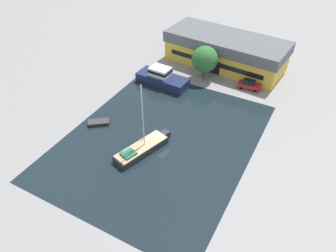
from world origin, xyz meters
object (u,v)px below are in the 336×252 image
object	(u,v)px
quay_tree_near_building	(205,59)
small_dinghy	(99,122)
parked_car	(249,85)
sailboat_moored	(142,148)
warehouse_building	(226,50)
motor_cruiser	(162,78)

from	to	relation	value
quay_tree_near_building	small_dinghy	world-z (taller)	quay_tree_near_building
parked_car	sailboat_moored	world-z (taller)	sailboat_moored
warehouse_building	parked_car	size ratio (longest dim) A/B	5.87
motor_cruiser	warehouse_building	bearing A→B (deg)	-26.75
sailboat_moored	warehouse_building	bearing A→B (deg)	105.39
warehouse_building	motor_cruiser	distance (m)	15.72
warehouse_building	quay_tree_near_building	distance (m)	7.77
warehouse_building	motor_cruiser	bearing A→B (deg)	-115.02
quay_tree_near_building	warehouse_building	bearing A→B (deg)	77.92
quay_tree_near_building	parked_car	distance (m)	9.88
warehouse_building	parked_car	xyz separation A→B (m)	(7.69, -7.09, -2.31)
parked_car	sailboat_moored	bearing A→B (deg)	-24.24
warehouse_building	sailboat_moored	xyz separation A→B (m)	(-0.99, -31.76, -2.54)
warehouse_building	motor_cruiser	size ratio (longest dim) A/B	2.46
warehouse_building	parked_car	world-z (taller)	warehouse_building
small_dinghy	parked_car	bearing A→B (deg)	-76.93
sailboat_moored	small_dinghy	world-z (taller)	sailboat_moored
quay_tree_near_building	motor_cruiser	xyz separation A→B (m)	(-6.21, -5.96, -2.90)
sailboat_moored	parked_car	bearing A→B (deg)	87.80
motor_cruiser	sailboat_moored	bearing A→B (deg)	-156.15
warehouse_building	sailboat_moored	bearing A→B (deg)	-86.72
warehouse_building	small_dinghy	size ratio (longest dim) A/B	6.94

